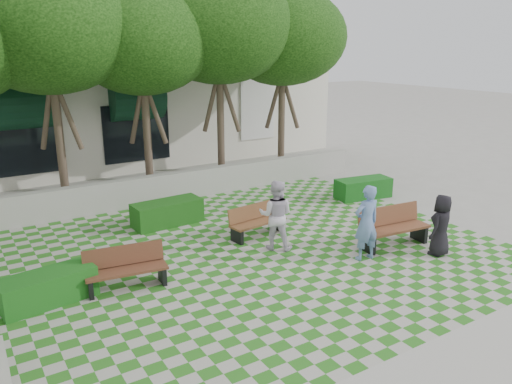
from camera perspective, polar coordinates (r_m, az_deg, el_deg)
ground at (r=11.29m, az=1.92°, el=-9.06°), size 90.00×90.00×0.00m
lawn at (r=12.05m, az=-0.76°, el=-7.31°), size 12.00×12.00×0.00m
retaining_wall at (r=16.31m, az=-10.31°, el=0.50°), size 15.00×0.36×0.90m
bench_east at (r=12.98m, az=15.35°, el=-3.93°), size 1.92×0.81×0.98m
bench_mid at (r=13.14m, az=0.07°, el=-3.38°), size 1.64×0.73×0.83m
bench_west at (r=10.76m, az=-14.66°, el=-8.49°), size 1.72×0.78×0.87m
hedge_east at (r=16.82m, az=12.15°, el=0.43°), size 1.93×1.00×0.64m
hedge_midleft at (r=14.21m, az=-10.10°, el=-2.36°), size 1.97×0.87×0.68m
hedge_west at (r=10.70m, az=-22.70°, el=-10.08°), size 1.87×0.97×0.62m
person_blue at (r=11.84m, az=12.50°, el=-3.46°), size 0.70×0.50×1.81m
person_dark at (r=12.66m, az=20.40°, el=-3.58°), size 0.83×0.65×1.50m
person_white at (r=12.19m, az=2.28°, el=-2.65°), size 1.07×1.06×1.75m
tree_row at (r=14.89m, az=-17.85°, el=16.94°), size 17.70×13.40×7.41m
building at (r=23.59m, az=-15.77°, el=10.15°), size 18.00×8.92×5.15m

